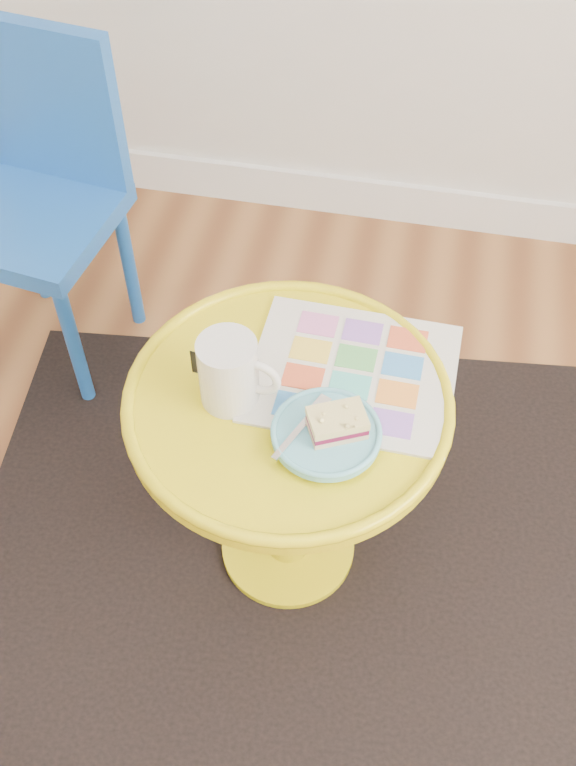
% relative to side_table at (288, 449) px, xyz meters
% --- Properties ---
extents(rug, '(1.41, 1.23, 0.01)m').
position_rel_side_table_xyz_m(rug, '(0.00, 0.00, -0.36)').
color(rug, black).
rests_on(rug, ground).
extents(side_table, '(0.53, 0.53, 0.50)m').
position_rel_side_table_xyz_m(side_table, '(0.00, 0.00, 0.00)').
color(side_table, gold).
rests_on(side_table, ground).
extents(chair, '(0.38, 0.38, 0.76)m').
position_rel_side_table_xyz_m(chair, '(-0.64, 0.51, 0.08)').
color(chair, '#1B58B4').
rests_on(chair, ground).
extents(newspaper, '(0.34, 0.29, 0.01)m').
position_rel_side_table_xyz_m(newspaper, '(0.09, 0.07, 0.14)').
color(newspaper, silver).
rests_on(newspaper, side_table).
extents(mug, '(0.13, 0.09, 0.12)m').
position_rel_side_table_xyz_m(mug, '(-0.09, -0.01, 0.21)').
color(mug, silver).
rests_on(mug, side_table).
extents(plate, '(0.17, 0.17, 0.02)m').
position_rel_side_table_xyz_m(plate, '(0.07, -0.07, 0.16)').
color(plate, '#60B5CB').
rests_on(plate, newspaper).
extents(cake_slice, '(0.10, 0.09, 0.04)m').
position_rel_side_table_xyz_m(cake_slice, '(0.09, -0.06, 0.19)').
color(cake_slice, '#D3BC8C').
rests_on(cake_slice, plate).
extents(fork, '(0.07, 0.14, 0.00)m').
position_rel_side_table_xyz_m(fork, '(0.04, -0.07, 0.17)').
color(fork, silver).
rests_on(fork, plate).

